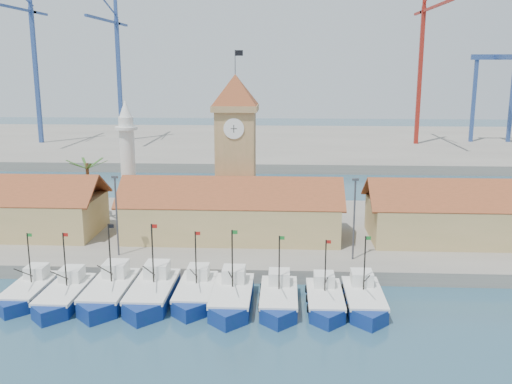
# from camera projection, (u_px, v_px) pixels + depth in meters

# --- Properties ---
(ground) EXTENTS (400.00, 400.00, 0.00)m
(ground) POSITION_uv_depth(u_px,v_px,m) (212.00, 316.00, 51.79)
(ground) COLOR navy
(ground) RESTS_ON ground
(quay) EXTENTS (140.00, 32.00, 1.50)m
(quay) POSITION_uv_depth(u_px,v_px,m) (235.00, 233.00, 75.02)
(quay) COLOR gray
(quay) RESTS_ON ground
(terminal) EXTENTS (240.00, 80.00, 2.00)m
(terminal) POSITION_uv_depth(u_px,v_px,m) (262.00, 144.00, 158.82)
(terminal) COLOR gray
(terminal) RESTS_ON ground
(boat_0) EXTENTS (3.30, 9.03, 6.83)m
(boat_0) POSITION_uv_depth(u_px,v_px,m) (28.00, 293.00, 55.27)
(boat_0) COLOR navy
(boat_0) RESTS_ON ground
(boat_1) EXTENTS (3.49, 9.55, 7.23)m
(boat_1) POSITION_uv_depth(u_px,v_px,m) (64.00, 297.00, 54.13)
(boat_1) COLOR navy
(boat_1) RESTS_ON ground
(boat_2) EXTENTS (3.82, 10.47, 7.92)m
(boat_2) POSITION_uv_depth(u_px,v_px,m) (109.00, 293.00, 54.75)
(boat_2) COLOR navy
(boat_2) RESTS_ON ground
(boat_3) EXTENTS (3.85, 10.55, 7.98)m
(boat_3) POSITION_uv_depth(u_px,v_px,m) (152.00, 294.00, 54.51)
(boat_3) COLOR navy
(boat_3) RESTS_ON ground
(boat_4) EXTENTS (3.45, 9.45, 7.15)m
(boat_4) POSITION_uv_depth(u_px,v_px,m) (195.00, 294.00, 54.80)
(boat_4) COLOR navy
(boat_4) RESTS_ON ground
(boat_5) EXTENTS (3.70, 10.14, 7.67)m
(boat_5) POSITION_uv_depth(u_px,v_px,m) (232.00, 299.00, 53.55)
(boat_5) COLOR navy
(boat_5) RESTS_ON ground
(boat_6) EXTENTS (3.45, 9.46, 7.16)m
(boat_6) POSITION_uv_depth(u_px,v_px,m) (279.00, 300.00, 53.35)
(boat_6) COLOR navy
(boat_6) RESTS_ON ground
(boat_7) EXTENTS (3.29, 9.02, 6.83)m
(boat_7) POSITION_uv_depth(u_px,v_px,m) (325.00, 302.00, 53.15)
(boat_7) COLOR navy
(boat_7) RESTS_ON ground
(boat_8) EXTENTS (3.47, 9.51, 7.20)m
(boat_8) POSITION_uv_depth(u_px,v_px,m) (364.00, 301.00, 53.17)
(boat_8) COLOR navy
(boat_8) RESTS_ON ground
(hall_center) EXTENTS (27.04, 10.13, 7.61)m
(hall_center) POSITION_uv_depth(u_px,v_px,m) (232.00, 217.00, 70.42)
(hall_center) COLOR tan
(hall_center) RESTS_ON quay
(hall_right) EXTENTS (31.20, 10.13, 7.61)m
(hall_right) POSITION_uv_depth(u_px,v_px,m) (496.00, 220.00, 68.79)
(hall_right) COLOR tan
(hall_right) RESTS_ON quay
(clock_tower) EXTENTS (5.80, 5.80, 22.70)m
(clock_tower) POSITION_uv_depth(u_px,v_px,m) (236.00, 146.00, 74.54)
(clock_tower) COLOR tan
(clock_tower) RESTS_ON quay
(minaret) EXTENTS (3.00, 3.00, 16.30)m
(minaret) POSITION_uv_depth(u_px,v_px,m) (128.00, 159.00, 77.75)
(minaret) COLOR silver
(minaret) RESTS_ON quay
(palm_tree) EXTENTS (5.60, 5.03, 8.39)m
(palm_tree) POSITION_uv_depth(u_px,v_px,m) (88.00, 187.00, 76.80)
(palm_tree) COLOR brown
(palm_tree) RESTS_ON quay
(lamp_posts) EXTENTS (80.70, 0.25, 9.03)m
(lamp_posts) POSITION_uv_depth(u_px,v_px,m) (230.00, 214.00, 62.06)
(lamp_posts) COLOR #3F3F44
(lamp_posts) RESTS_ON quay
(crane_blue_far) EXTENTS (1.00, 33.92, 41.93)m
(crane_blue_far) POSITION_uv_depth(u_px,v_px,m) (32.00, 53.00, 147.22)
(crane_blue_far) COLOR #2C4888
(crane_blue_far) RESTS_ON terminal
(crane_blue_near) EXTENTS (1.00, 33.88, 39.42)m
(crane_blue_near) POSITION_uv_depth(u_px,v_px,m) (116.00, 59.00, 152.26)
(crane_blue_near) COLOR #2C4888
(crane_blue_near) RESTS_ON terminal
(crane_red_right) EXTENTS (1.00, 36.11, 41.83)m
(crane_red_right) POSITION_uv_depth(u_px,v_px,m) (423.00, 53.00, 144.66)
(crane_red_right) COLOR maroon
(crane_red_right) RESTS_ON terminal
(gantry) EXTENTS (13.00, 22.00, 23.20)m
(gantry) POSITION_uv_depth(u_px,v_px,m) (500.00, 74.00, 148.27)
(gantry) COLOR #2C4888
(gantry) RESTS_ON terminal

